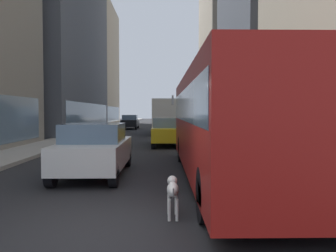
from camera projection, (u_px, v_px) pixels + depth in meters
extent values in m
plane|color=#232326|center=(155.00, 129.00, 40.87)|extent=(120.00, 120.00, 0.00)
cube|color=#9E9991|center=(106.00, 128.00, 40.78)|extent=(2.40, 110.00, 0.15)
cube|color=#ADA89E|center=(203.00, 128.00, 40.96)|extent=(2.40, 110.00, 0.15)
cube|color=slate|center=(91.00, 116.00, 34.56)|extent=(0.08, 18.35, 2.40)
cube|color=#A0937F|center=(81.00, 64.00, 55.29)|extent=(9.73, 18.53, 19.06)
cube|color=slate|center=(112.00, 114.00, 55.69)|extent=(0.08, 16.67, 2.40)
cube|color=slate|center=(229.00, 116.00, 33.96)|extent=(0.08, 14.14, 2.40)
cube|color=slate|center=(204.00, 114.00, 51.98)|extent=(0.08, 14.65, 2.40)
cube|color=red|center=(227.00, 122.00, 10.36)|extent=(2.55, 11.50, 2.75)
cube|color=slate|center=(227.00, 105.00, 10.34)|extent=(2.57, 11.04, 0.90)
cube|color=black|center=(204.00, 143.00, 16.10)|extent=(2.55, 0.16, 0.44)
cylinder|color=black|center=(182.00, 149.00, 13.94)|extent=(0.30, 1.00, 1.00)
cylinder|color=black|center=(238.00, 149.00, 13.97)|extent=(0.30, 1.00, 1.00)
cylinder|color=black|center=(207.00, 195.00, 6.25)|extent=(0.30, 1.00, 1.00)
cylinder|color=black|center=(332.00, 194.00, 6.28)|extent=(0.30, 1.00, 1.00)
cube|color=silver|center=(173.00, 100.00, 15.45)|extent=(0.08, 0.24, 0.40)
cube|color=yellow|center=(168.00, 134.00, 20.63)|extent=(1.81, 4.63, 0.75)
cube|color=slate|center=(168.00, 123.00, 20.38)|extent=(1.67, 2.08, 0.55)
cylinder|color=black|center=(155.00, 138.00, 22.53)|extent=(0.22, 0.64, 0.64)
cylinder|color=black|center=(180.00, 138.00, 22.56)|extent=(0.22, 0.64, 0.64)
cylinder|color=black|center=(153.00, 143.00, 18.74)|extent=(0.22, 0.64, 0.64)
cylinder|color=black|center=(183.00, 143.00, 18.77)|extent=(0.22, 0.64, 0.64)
cube|color=silver|center=(95.00, 153.00, 10.91)|extent=(1.85, 4.42, 0.75)
cube|color=slate|center=(94.00, 133.00, 10.67)|extent=(1.70, 1.99, 0.55)
cylinder|color=black|center=(82.00, 158.00, 12.71)|extent=(0.22, 0.64, 0.64)
cylinder|color=black|center=(127.00, 158.00, 12.73)|extent=(0.22, 0.64, 0.64)
cylinder|color=black|center=(51.00, 176.00, 9.13)|extent=(0.22, 0.64, 0.64)
cylinder|color=black|center=(114.00, 175.00, 9.15)|extent=(0.22, 0.64, 0.64)
cube|color=#4C6BB7|center=(176.00, 121.00, 47.70)|extent=(1.93, 4.02, 0.75)
cube|color=slate|center=(176.00, 116.00, 47.48)|extent=(1.78, 1.81, 0.55)
cylinder|color=black|center=(170.00, 124.00, 49.30)|extent=(0.22, 0.64, 0.64)
cylinder|color=black|center=(182.00, 124.00, 49.33)|extent=(0.22, 0.64, 0.64)
cylinder|color=black|center=(170.00, 124.00, 46.11)|extent=(0.22, 0.64, 0.64)
cylinder|color=black|center=(183.00, 124.00, 46.14)|extent=(0.22, 0.64, 0.64)
cube|color=black|center=(130.00, 123.00, 40.30)|extent=(1.78, 4.52, 0.75)
cube|color=slate|center=(130.00, 117.00, 40.05)|extent=(1.63, 2.03, 0.55)
cylinder|color=black|center=(125.00, 126.00, 42.14)|extent=(0.22, 0.64, 0.64)
cylinder|color=black|center=(138.00, 126.00, 42.17)|extent=(0.22, 0.64, 0.64)
cylinder|color=black|center=(122.00, 127.00, 38.46)|extent=(0.22, 0.64, 0.64)
cylinder|color=black|center=(136.00, 127.00, 38.48)|extent=(0.22, 0.64, 0.64)
cube|color=#19519E|center=(165.00, 117.00, 34.54)|extent=(2.30, 2.00, 2.10)
cube|color=silver|center=(166.00, 114.00, 30.78)|extent=(2.30, 5.50, 2.60)
cylinder|color=black|center=(155.00, 127.00, 34.57)|extent=(0.28, 0.90, 0.90)
cylinder|color=black|center=(176.00, 127.00, 34.60)|extent=(0.28, 0.90, 0.90)
cylinder|color=black|center=(154.00, 130.00, 29.07)|extent=(0.28, 0.90, 0.90)
cylinder|color=black|center=(178.00, 130.00, 29.10)|extent=(0.28, 0.90, 0.90)
ellipsoid|color=white|center=(173.00, 189.00, 6.55)|extent=(0.22, 0.60, 0.26)
sphere|color=white|center=(172.00, 181.00, 6.92)|extent=(0.20, 0.20, 0.20)
sphere|color=black|center=(169.00, 180.00, 6.94)|extent=(0.07, 0.07, 0.07)
sphere|color=black|center=(175.00, 180.00, 6.94)|extent=(0.07, 0.07, 0.07)
cylinder|color=white|center=(173.00, 192.00, 6.15)|extent=(0.03, 0.16, 0.19)
cylinder|color=white|center=(169.00, 204.00, 6.77)|extent=(0.06, 0.06, 0.40)
cylinder|color=white|center=(176.00, 204.00, 6.77)|extent=(0.06, 0.06, 0.40)
cylinder|color=white|center=(169.00, 210.00, 6.35)|extent=(0.06, 0.06, 0.40)
cylinder|color=white|center=(177.00, 210.00, 6.35)|extent=(0.06, 0.06, 0.40)
sphere|color=black|center=(175.00, 186.00, 6.65)|extent=(0.04, 0.04, 0.04)
sphere|color=black|center=(170.00, 189.00, 6.47)|extent=(0.04, 0.04, 0.04)
sphere|color=black|center=(174.00, 188.00, 6.37)|extent=(0.04, 0.04, 0.04)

